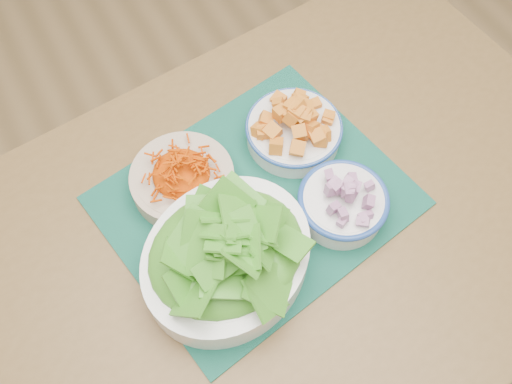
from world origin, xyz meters
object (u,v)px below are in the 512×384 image
Objects in this scene: squash_bowl at (294,127)px; placemat at (256,201)px; table at (281,246)px; lettuce_bowl at (226,251)px; onion_bowl at (343,202)px; carrot_bowl at (182,177)px.

placemat is at bearing -147.04° from squash_bowl.
placemat is at bearing 100.97° from table.
placemat is at bearing 18.86° from lettuce_bowl.
onion_bowl is (-0.01, -0.17, -0.00)m from squash_bowl.
onion_bowl is (0.22, -0.18, 0.00)m from carrot_bowl.
table is 2.62× the size of placemat.
carrot_bowl is at bearing 129.49° from placemat.
squash_bowl is (0.13, 0.08, 0.04)m from placemat.
squash_bowl reaches higher than placemat.
placemat reaches higher than table.
squash_bowl reaches higher than onion_bowl.
carrot_bowl is 0.29m from onion_bowl.
carrot_bowl is at bearing 123.03° from table.
lettuce_bowl is at bearing -173.79° from table.
placemat is at bearing -41.14° from carrot_bowl.
table is 0.12m from placemat.
table is 0.23m from squash_bowl.
lettuce_bowl is (-0.23, -0.17, 0.03)m from squash_bowl.
onion_bowl is at bearing -92.06° from squash_bowl.
lettuce_bowl is 0.22m from onion_bowl.
lettuce_bowl reaches higher than placemat.
placemat is at bearing 141.98° from onion_bowl.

